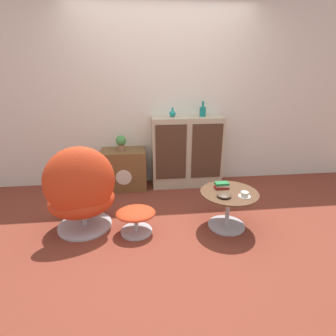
{
  "coord_description": "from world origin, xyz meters",
  "views": [
    {
      "loc": [
        -0.35,
        -2.52,
        1.64
      ],
      "look_at": [
        -0.03,
        0.38,
        0.55
      ],
      "focal_mm": 28.0,
      "sensor_mm": 36.0,
      "label": 1
    }
  ],
  "objects_px": {
    "vase_leftmost": "(172,114)",
    "egg_chair": "(81,192)",
    "bowl": "(224,195)",
    "tv_console": "(124,169)",
    "book_stack": "(222,185)",
    "ottoman": "(136,216)",
    "vase_inner_left": "(203,111)",
    "potted_plant": "(121,142)",
    "teacup": "(245,195)",
    "coffee_table": "(228,204)",
    "sideboard": "(187,152)"
  },
  "relations": [
    {
      "from": "vase_leftmost",
      "to": "egg_chair",
      "type": "bearing_deg",
      "value": -134.95
    },
    {
      "from": "egg_chair",
      "to": "bowl",
      "type": "distance_m",
      "value": 1.48
    },
    {
      "from": "bowl",
      "to": "tv_console",
      "type": "bearing_deg",
      "value": 129.91
    },
    {
      "from": "vase_leftmost",
      "to": "book_stack",
      "type": "height_order",
      "value": "vase_leftmost"
    },
    {
      "from": "tv_console",
      "to": "ottoman",
      "type": "height_order",
      "value": "tv_console"
    },
    {
      "from": "vase_inner_left",
      "to": "potted_plant",
      "type": "relative_size",
      "value": 0.98
    },
    {
      "from": "vase_leftmost",
      "to": "bowl",
      "type": "xyz_separation_m",
      "value": [
        0.37,
        -1.31,
        -0.64
      ]
    },
    {
      "from": "tv_console",
      "to": "vase_leftmost",
      "type": "height_order",
      "value": "vase_leftmost"
    },
    {
      "from": "teacup",
      "to": "potted_plant",
      "type": "bearing_deg",
      "value": 135.07
    },
    {
      "from": "coffee_table",
      "to": "bowl",
      "type": "distance_m",
      "value": 0.21
    },
    {
      "from": "vase_inner_left",
      "to": "coffee_table",
      "type": "bearing_deg",
      "value": -88.46
    },
    {
      "from": "egg_chair",
      "to": "book_stack",
      "type": "distance_m",
      "value": 1.51
    },
    {
      "from": "sideboard",
      "to": "coffee_table",
      "type": "relative_size",
      "value": 1.67
    },
    {
      "from": "vase_leftmost",
      "to": "vase_inner_left",
      "type": "relative_size",
      "value": 0.62
    },
    {
      "from": "sideboard",
      "to": "teacup",
      "type": "distance_m",
      "value": 1.38
    },
    {
      "from": "sideboard",
      "to": "teacup",
      "type": "relative_size",
      "value": 8.02
    },
    {
      "from": "potted_plant",
      "to": "bowl",
      "type": "distance_m",
      "value": 1.72
    },
    {
      "from": "bowl",
      "to": "ottoman",
      "type": "bearing_deg",
      "value": 173.54
    },
    {
      "from": "ottoman",
      "to": "book_stack",
      "type": "distance_m",
      "value": 0.99
    },
    {
      "from": "vase_leftmost",
      "to": "bowl",
      "type": "height_order",
      "value": "vase_leftmost"
    },
    {
      "from": "ottoman",
      "to": "sideboard",
      "type": "bearing_deg",
      "value": 57.97
    },
    {
      "from": "ottoman",
      "to": "vase_leftmost",
      "type": "bearing_deg",
      "value": 65.92
    },
    {
      "from": "tv_console",
      "to": "vase_inner_left",
      "type": "distance_m",
      "value": 1.4
    },
    {
      "from": "bowl",
      "to": "egg_chair",
      "type": "bearing_deg",
      "value": 171.65
    },
    {
      "from": "tv_console",
      "to": "egg_chair",
      "type": "xyz_separation_m",
      "value": [
        -0.39,
        -1.07,
        0.16
      ]
    },
    {
      "from": "coffee_table",
      "to": "egg_chair",
      "type": "bearing_deg",
      "value": 175.91
    },
    {
      "from": "tv_console",
      "to": "vase_inner_left",
      "type": "xyz_separation_m",
      "value": [
        1.14,
        0.02,
        0.81
      ]
    },
    {
      "from": "vase_inner_left",
      "to": "bowl",
      "type": "bearing_deg",
      "value": -92.6
    },
    {
      "from": "egg_chair",
      "to": "potted_plant",
      "type": "xyz_separation_m",
      "value": [
        0.37,
        1.08,
        0.25
      ]
    },
    {
      "from": "egg_chair",
      "to": "potted_plant",
      "type": "distance_m",
      "value": 1.16
    },
    {
      "from": "bowl",
      "to": "coffee_table",
      "type": "bearing_deg",
      "value": 48.43
    },
    {
      "from": "tv_console",
      "to": "potted_plant",
      "type": "xyz_separation_m",
      "value": [
        -0.02,
        0.0,
        0.41
      ]
    },
    {
      "from": "vase_leftmost",
      "to": "potted_plant",
      "type": "bearing_deg",
      "value": -178.18
    },
    {
      "from": "sideboard",
      "to": "ottoman",
      "type": "relative_size",
      "value": 2.45
    },
    {
      "from": "ottoman",
      "to": "bowl",
      "type": "height_order",
      "value": "bowl"
    },
    {
      "from": "coffee_table",
      "to": "vase_inner_left",
      "type": "bearing_deg",
      "value": 91.54
    },
    {
      "from": "egg_chair",
      "to": "book_stack",
      "type": "bearing_deg",
      "value": -0.04
    },
    {
      "from": "coffee_table",
      "to": "teacup",
      "type": "distance_m",
      "value": 0.24
    },
    {
      "from": "sideboard",
      "to": "egg_chair",
      "type": "relative_size",
      "value": 1.06
    },
    {
      "from": "sideboard",
      "to": "book_stack",
      "type": "bearing_deg",
      "value": -79.73
    },
    {
      "from": "bowl",
      "to": "sideboard",
      "type": "bearing_deg",
      "value": 96.79
    },
    {
      "from": "sideboard",
      "to": "egg_chair",
      "type": "bearing_deg",
      "value": -140.13
    },
    {
      "from": "sideboard",
      "to": "egg_chair",
      "type": "height_order",
      "value": "sideboard"
    },
    {
      "from": "ottoman",
      "to": "teacup",
      "type": "relative_size",
      "value": 3.28
    },
    {
      "from": "book_stack",
      "to": "ottoman",
      "type": "bearing_deg",
      "value": -173.35
    },
    {
      "from": "vase_inner_left",
      "to": "book_stack",
      "type": "distance_m",
      "value": 1.28
    },
    {
      "from": "coffee_table",
      "to": "vase_inner_left",
      "type": "distance_m",
      "value": 1.46
    },
    {
      "from": "vase_inner_left",
      "to": "teacup",
      "type": "relative_size",
      "value": 1.64
    },
    {
      "from": "potted_plant",
      "to": "egg_chair",
      "type": "bearing_deg",
      "value": -108.82
    },
    {
      "from": "vase_leftmost",
      "to": "book_stack",
      "type": "distance_m",
      "value": 1.33
    }
  ]
}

